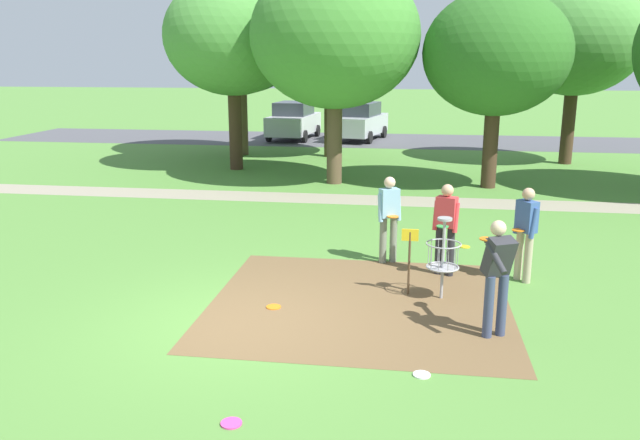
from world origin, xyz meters
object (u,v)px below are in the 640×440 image
at_px(player_throwing, 497,271).
at_px(parked_car_leftmost, 294,121).
at_px(frisbee_by_tee, 499,255).
at_px(tree_near_right, 232,37).
at_px(tree_far_left, 330,32).
at_px(parked_car_center_left, 360,121).
at_px(player_waiting_right, 446,224).
at_px(frisbee_far_left, 465,247).
at_px(frisbee_far_right, 274,307).
at_px(frisbee_near_basket, 231,423).
at_px(player_foreground_watching, 526,229).
at_px(tree_mid_right, 239,36).
at_px(tree_near_left, 576,38).
at_px(tree_mid_left, 496,54).
at_px(tree_mid_center, 335,36).
at_px(frisbee_mid_grass, 422,375).
at_px(disc_golf_basket, 439,255).
at_px(player_waiting_left, 389,215).

distance_m(player_throwing, parked_car_leftmost, 23.92).
distance_m(player_throwing, frisbee_by_tee, 4.19).
bearing_deg(tree_near_right, tree_far_left, 50.50).
distance_m(tree_near_right, parked_car_center_left, 10.74).
bearing_deg(player_waiting_right, frisbee_far_left, 74.61).
bearing_deg(frisbee_by_tee, frisbee_far_right, -138.91).
height_order(player_throwing, tree_near_right, tree_near_right).
bearing_deg(frisbee_by_tee, tree_near_right, 130.81).
xyz_separation_m(tree_far_left, parked_car_leftmost, (-2.58, 5.68, -4.01)).
bearing_deg(tree_near_right, frisbee_near_basket, -74.57).
bearing_deg(player_foreground_watching, tree_mid_right, 122.06).
height_order(tree_near_left, tree_mid_left, tree_near_left).
bearing_deg(frisbee_near_basket, tree_mid_center, 92.59).
bearing_deg(player_throwing, frisbee_mid_grass, -126.77).
xyz_separation_m(disc_golf_basket, frisbee_far_left, (0.67, 3.11, -0.74)).
bearing_deg(frisbee_near_basket, frisbee_by_tee, 61.66).
bearing_deg(tree_near_left, player_waiting_left, -114.88).
distance_m(frisbee_near_basket, frisbee_far_right, 3.39).
distance_m(frisbee_far_right, tree_mid_center, 11.69).
relative_size(frisbee_far_right, tree_near_right, 0.04).
xyz_separation_m(player_waiting_right, parked_car_leftmost, (-6.63, 20.17, -0.05)).
distance_m(frisbee_far_left, parked_car_center_left, 18.80).
bearing_deg(tree_far_left, frisbee_mid_grass, -78.93).
xyz_separation_m(player_waiting_left, tree_mid_center, (-2.08, 8.09, 3.61)).
xyz_separation_m(frisbee_far_left, frisbee_far_right, (-3.29, -3.94, 0.00)).
bearing_deg(tree_mid_right, frisbee_far_right, -73.24).
xyz_separation_m(player_waiting_right, tree_near_left, (5.14, 13.97, 3.68)).
bearing_deg(tree_near_left, tree_far_left, 176.78).
height_order(player_foreground_watching, tree_mid_center, tree_mid_center).
relative_size(frisbee_by_tee, frisbee_far_left, 1.07).
bearing_deg(parked_car_center_left, tree_mid_right, -127.12).
height_order(frisbee_far_left, tree_near_right, tree_near_right).
bearing_deg(tree_near_left, player_throwing, -105.29).
distance_m(player_foreground_watching, tree_mid_right, 17.62).
xyz_separation_m(tree_mid_center, parked_car_center_left, (-0.19, 11.57, -3.66)).
relative_size(tree_near_left, parked_car_center_left, 1.51).
bearing_deg(disc_golf_basket, frisbee_far_right, -162.48).
relative_size(player_waiting_right, frisbee_mid_grass, 7.62).
distance_m(player_waiting_right, frisbee_far_right, 3.58).
relative_size(player_waiting_left, tree_mid_right, 0.24).
bearing_deg(parked_car_leftmost, tree_near_left, -27.78).
height_order(tree_near_left, parked_car_center_left, tree_near_left).
relative_size(player_foreground_watching, player_waiting_right, 1.00).
bearing_deg(disc_golf_basket, tree_mid_right, 115.87).
distance_m(frisbee_far_right, parked_car_leftmost, 22.57).
bearing_deg(tree_mid_left, tree_mid_center, 180.00).
relative_size(player_foreground_watching, frisbee_far_right, 7.16).
height_order(player_waiting_left, frisbee_far_right, player_waiting_left).
distance_m(player_foreground_watching, frisbee_mid_grass, 4.38).
relative_size(frisbee_by_tee, frisbee_mid_grass, 1.09).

